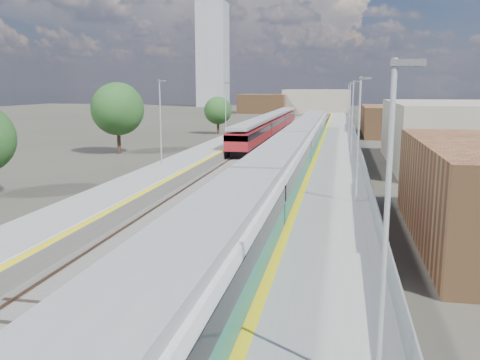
% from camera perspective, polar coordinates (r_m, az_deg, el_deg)
% --- Properties ---
extents(ground, '(320.00, 320.00, 0.00)m').
position_cam_1_polar(ground, '(59.78, 5.83, 2.77)').
color(ground, '#47443A').
rests_on(ground, ground).
extents(ballast_bed, '(10.50, 155.00, 0.06)m').
position_cam_1_polar(ballast_bed, '(62.49, 3.99, 3.16)').
color(ballast_bed, '#565451').
rests_on(ballast_bed, ground).
extents(tracks, '(8.96, 160.00, 0.17)m').
position_cam_1_polar(tracks, '(64.06, 4.72, 3.40)').
color(tracks, '#4C3323').
rests_on(tracks, ground).
extents(platform_right, '(4.70, 155.00, 8.52)m').
position_cam_1_polar(platform_right, '(61.93, 10.94, 3.40)').
color(platform_right, slate).
rests_on(platform_right, ground).
extents(platform_left, '(4.30, 155.00, 8.52)m').
position_cam_1_polar(platform_left, '(63.63, -2.10, 3.76)').
color(platform_left, slate).
rests_on(platform_left, ground).
extents(buildings, '(72.00, 185.50, 40.00)m').
position_cam_1_polar(buildings, '(149.50, 2.19, 11.52)').
color(buildings, brown).
rests_on(buildings, ground).
extents(green_train, '(3.02, 83.93, 3.32)m').
position_cam_1_polar(green_train, '(45.62, 6.07, 3.35)').
color(green_train, black).
rests_on(green_train, ground).
extents(red_train, '(2.72, 55.29, 3.44)m').
position_cam_1_polar(red_train, '(81.81, 3.48, 6.30)').
color(red_train, black).
rests_on(red_train, ground).
extents(tree_b, '(6.23, 6.23, 8.45)m').
position_cam_1_polar(tree_b, '(62.21, -13.58, 7.76)').
color(tree_b, '#382619').
rests_on(tree_b, ground).
extents(tree_c, '(4.62, 4.62, 6.27)m').
position_cam_1_polar(tree_c, '(86.01, -2.50, 7.79)').
color(tree_c, '#382619').
rests_on(tree_c, ground).
extents(tree_d, '(4.21, 4.21, 5.71)m').
position_cam_1_polar(tree_d, '(76.81, 24.90, 6.25)').
color(tree_d, '#382619').
rests_on(tree_d, ground).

